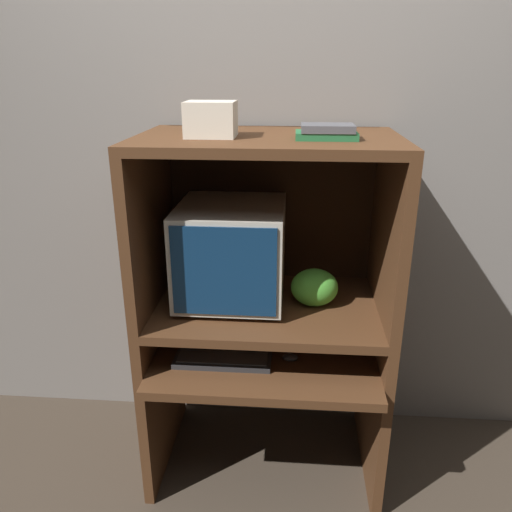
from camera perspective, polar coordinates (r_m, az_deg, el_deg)
ground_plane at (r=2.30m, az=0.55°, el=-27.13°), size 12.00×12.00×0.00m
wall_back at (r=2.26m, az=1.89°, el=10.43°), size 6.00×0.06×2.60m
desk_base at (r=2.23m, az=1.07°, el=-15.22°), size 0.97×0.71×0.61m
desk_monitor_shelf at (r=2.08m, az=1.23°, el=-6.39°), size 0.97×0.63×0.18m
hutch_upper at (r=1.95m, az=1.40°, el=6.89°), size 0.97×0.63×0.68m
crt_monitor at (r=2.03m, az=-2.82°, el=0.52°), size 0.42×0.46×0.40m
keyboard at (r=2.03m, az=-3.77°, el=-11.46°), size 0.38×0.17×0.03m
mouse at (r=2.03m, az=3.93°, el=-11.47°), size 0.06×0.04×0.03m
snack_bag at (r=2.03m, az=6.69°, el=-3.59°), size 0.19×0.14×0.16m
book_stack at (r=1.79m, az=8.10°, el=13.85°), size 0.21×0.14×0.05m
storage_box at (r=1.83m, az=-5.18°, el=15.30°), size 0.17×0.15×0.12m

